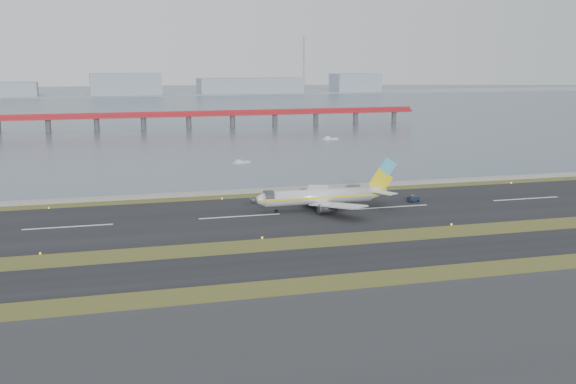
# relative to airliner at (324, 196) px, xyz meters

# --- Properties ---
(ground) EXTENTS (1000.00, 1000.00, 0.00)m
(ground) POSITION_rel_airliner_xyz_m (-22.32, -32.13, -3.46)
(ground) COLOR #3A4719
(ground) RESTS_ON ground
(apron_strip) EXTENTS (1000.00, 50.00, 0.10)m
(apron_strip) POSITION_rel_airliner_xyz_m (-22.32, -87.13, -3.41)
(apron_strip) COLOR #2E2E30
(apron_strip) RESTS_ON ground
(taxiway_strip) EXTENTS (1000.00, 18.00, 0.10)m
(taxiway_strip) POSITION_rel_airliner_xyz_m (-22.32, -44.13, -3.41)
(taxiway_strip) COLOR black
(taxiway_strip) RESTS_ON ground
(runway_strip) EXTENTS (1000.00, 45.00, 0.10)m
(runway_strip) POSITION_rel_airliner_xyz_m (-22.32, -2.13, -3.41)
(runway_strip) COLOR black
(runway_strip) RESTS_ON ground
(seawall) EXTENTS (1000.00, 2.50, 1.00)m
(seawall) POSITION_rel_airliner_xyz_m (-22.32, 27.87, -2.96)
(seawall) COLOR gray
(seawall) RESTS_ON ground
(bay_water) EXTENTS (1400.00, 800.00, 1.30)m
(bay_water) POSITION_rel_airliner_xyz_m (-22.32, 427.87, -3.46)
(bay_water) COLOR #485867
(bay_water) RESTS_ON ground
(red_pier) EXTENTS (260.00, 5.00, 10.20)m
(red_pier) POSITION_rel_airliner_xyz_m (-2.32, 217.87, 3.82)
(red_pier) COLOR #AB1D23
(red_pier) RESTS_ON ground
(far_shoreline) EXTENTS (1400.00, 80.00, 60.50)m
(far_shoreline) POSITION_rel_airliner_xyz_m (-8.70, 587.87, 2.61)
(far_shoreline) COLOR #94A0B0
(far_shoreline) RESTS_ON ground
(airliner) EXTENTS (38.52, 32.89, 12.80)m
(airliner) POSITION_rel_airliner_xyz_m (0.00, 0.00, 0.00)
(airliner) COLOR silver
(airliner) RESTS_ON ground
(pushback_tug) EXTENTS (3.30, 2.31, 1.94)m
(pushback_tug) POSITION_rel_airliner_xyz_m (26.10, 2.59, -2.52)
(pushback_tug) COLOR #121E32
(pushback_tug) RESTS_ON ground
(workboat_near) EXTENTS (6.50, 3.99, 1.51)m
(workboat_near) POSITION_rel_airliner_xyz_m (-2.79, 84.73, -2.98)
(workboat_near) COLOR silver
(workboat_near) RESTS_ON ground
(workboat_far) EXTENTS (7.55, 3.49, 1.76)m
(workboat_far) POSITION_rel_airliner_xyz_m (53.29, 147.38, -2.90)
(workboat_far) COLOR silver
(workboat_far) RESTS_ON ground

